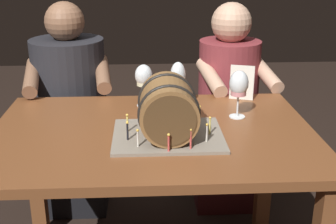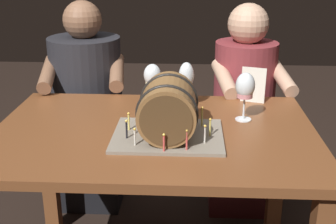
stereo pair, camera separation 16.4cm
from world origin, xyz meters
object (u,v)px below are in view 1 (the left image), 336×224
at_px(menu_card, 242,83).
at_px(barrel_cake, 168,111).
at_px(wine_glass_empty, 178,76).
at_px(wine_glass_white, 144,77).
at_px(wine_glass_rose, 239,86).
at_px(dining_table, 153,157).
at_px(person_seated_left, 72,115).
at_px(person_seated_right, 227,117).

bearing_deg(menu_card, barrel_cake, -113.20).
relative_size(wine_glass_empty, wine_glass_white, 1.07).
xyz_separation_m(wine_glass_empty, wine_glass_rose, (0.24, -0.15, -0.00)).
bearing_deg(dining_table, person_seated_left, 121.98).
xyz_separation_m(wine_glass_rose, person_seated_left, (-0.78, 0.55, -0.32)).
height_order(dining_table, person_seated_left, person_seated_left).
relative_size(person_seated_left, person_seated_right, 1.01).
xyz_separation_m(wine_glass_empty, menu_card, (0.30, 0.09, -0.06)).
relative_size(barrel_cake, wine_glass_empty, 2.01).
bearing_deg(dining_table, wine_glass_empty, 66.19).
bearing_deg(barrel_cake, wine_glass_rose, 33.06).
bearing_deg(wine_glass_empty, person_seated_right, 53.18).
distance_m(dining_table, wine_glass_white, 0.38).
distance_m(wine_glass_white, menu_card, 0.46).
relative_size(wine_glass_rose, menu_card, 1.25).
height_order(dining_table, person_seated_right, person_seated_right).
xyz_separation_m(wine_glass_white, person_seated_right, (0.45, 0.39, -0.35)).
height_order(barrel_cake, menu_card, barrel_cake).
bearing_deg(barrel_cake, wine_glass_white, 103.76).
bearing_deg(wine_glass_white, dining_table, -83.97).
bearing_deg(wine_glass_white, person_seated_right, 40.60).
xyz_separation_m(menu_card, person_seated_right, (0.00, 0.32, -0.29)).
bearing_deg(person_seated_left, barrel_cake, -57.30).
relative_size(barrel_cake, person_seated_left, 0.35).
bearing_deg(person_seated_left, wine_glass_empty, -36.96).
xyz_separation_m(wine_glass_rose, wine_glass_white, (-0.39, 0.16, -0.01)).
distance_m(wine_glass_empty, person_seated_left, 0.75).
bearing_deg(barrel_cake, wine_glass_empty, 79.73).
height_order(wine_glass_rose, person_seated_right, person_seated_right).
height_order(wine_glass_empty, person_seated_left, person_seated_left).
height_order(wine_glass_rose, person_seated_left, person_seated_left).
bearing_deg(person_seated_right, wine_glass_empty, -126.82).
distance_m(wine_glass_white, person_seated_right, 0.69).
bearing_deg(person_seated_right, dining_table, -122.06).
bearing_deg(dining_table, wine_glass_rose, 19.24).
xyz_separation_m(barrel_cake, person_seated_right, (0.37, 0.75, -0.32)).
distance_m(menu_card, person_seated_right, 0.43).
bearing_deg(barrel_cake, dining_table, 129.12).
height_order(wine_glass_empty, wine_glass_white, wine_glass_empty).
bearing_deg(barrel_cake, menu_card, 49.62).
distance_m(dining_table, wine_glass_rose, 0.46).
bearing_deg(menu_card, wine_glass_rose, -88.43).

